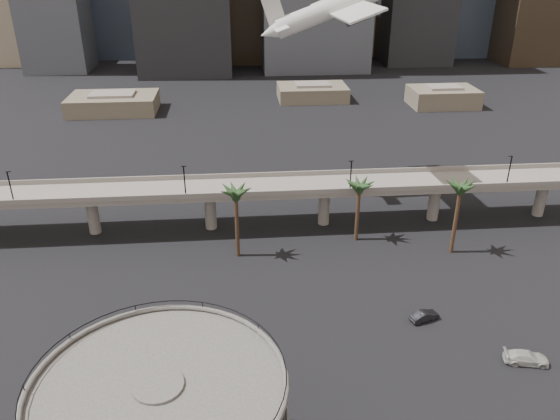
{
  "coord_description": "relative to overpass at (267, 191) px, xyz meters",
  "views": [
    {
      "loc": [
        -5.73,
        -39.55,
        49.55
      ],
      "look_at": [
        0.08,
        28.0,
        16.48
      ],
      "focal_mm": 35.0,
      "sensor_mm": 36.0,
      "label": 1
    }
  ],
  "objects": [
    {
      "name": "palm_trees",
      "position": [
        14.02,
        -10.35,
        4.09
      ],
      "size": [
        42.4,
        10.4,
        14.0
      ],
      "color": "#422C1C",
      "rests_on": "ground"
    },
    {
      "name": "airborne_jet",
      "position": [
        16.67,
        14.86,
        32.17
      ],
      "size": [
        35.36,
        31.73,
        15.21
      ],
      "rotation": [
        0.0,
        -0.34,
        0.08
      ],
      "color": "silver",
      "rests_on": "ground"
    },
    {
      "name": "car_c",
      "position": [
        31.24,
        -41.81,
        -6.5
      ],
      "size": [
        6.12,
        3.43,
        1.67
      ],
      "primitive_type": "imported",
      "rotation": [
        0.0,
        0.0,
        1.37
      ],
      "color": "beige",
      "rests_on": "ground"
    },
    {
      "name": "car_a",
      "position": [
        -4.91,
        -40.22,
        -6.57
      ],
      "size": [
        4.88,
        3.44,
        1.54
      ],
      "primitive_type": "imported",
      "rotation": [
        0.0,
        0.0,
        1.17
      ],
      "color": "#AA4918",
      "rests_on": "ground"
    },
    {
      "name": "overpass",
      "position": [
        0.0,
        0.0,
        0.0
      ],
      "size": [
        130.0,
        9.3,
        14.7
      ],
      "color": "slate",
      "rests_on": "ground"
    },
    {
      "name": "low_buildings",
      "position": [
        6.89,
        87.3,
        -4.48
      ],
      "size": [
        135.0,
        27.5,
        6.8
      ],
      "color": "#635A49",
      "rests_on": "ground"
    },
    {
      "name": "car_b",
      "position": [
        20.84,
        -31.82,
        -6.6
      ],
      "size": [
        4.73,
        2.9,
        1.47
      ],
      "primitive_type": "imported",
      "rotation": [
        0.0,
        0.0,
        1.89
      ],
      "color": "black",
      "rests_on": "ground"
    }
  ]
}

